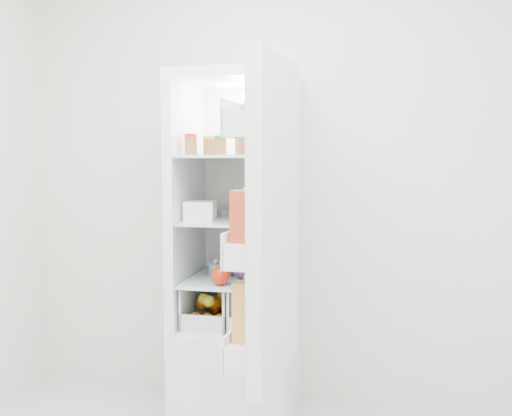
% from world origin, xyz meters
% --- Properties ---
extents(room_walls, '(3.02, 3.02, 2.61)m').
position_xyz_m(room_walls, '(0.00, 0.00, 1.59)').
color(room_walls, silver).
rests_on(room_walls, ground).
extents(refrigerator, '(0.60, 0.60, 1.80)m').
position_xyz_m(refrigerator, '(-0.20, 1.25, 0.67)').
color(refrigerator, white).
rests_on(refrigerator, ground).
extents(shelf_low, '(0.49, 0.53, 0.01)m').
position_xyz_m(shelf_low, '(-0.20, 1.19, 0.74)').
color(shelf_low, silver).
rests_on(shelf_low, refrigerator).
extents(shelf_mid, '(0.49, 0.53, 0.02)m').
position_xyz_m(shelf_mid, '(-0.20, 1.19, 1.05)').
color(shelf_mid, silver).
rests_on(shelf_mid, refrigerator).
extents(shelf_top, '(0.49, 0.53, 0.02)m').
position_xyz_m(shelf_top, '(-0.20, 1.19, 1.38)').
color(shelf_top, silver).
rests_on(shelf_top, refrigerator).
extents(crisper_left, '(0.23, 0.46, 0.22)m').
position_xyz_m(crisper_left, '(-0.32, 1.19, 0.61)').
color(crisper_left, silver).
rests_on(crisper_left, refrigerator).
extents(crisper_right, '(0.23, 0.46, 0.22)m').
position_xyz_m(crisper_right, '(-0.08, 1.19, 0.61)').
color(crisper_right, silver).
rests_on(crisper_right, refrigerator).
extents(condiment_jars, '(0.46, 0.32, 0.08)m').
position_xyz_m(condiment_jars, '(-0.22, 1.10, 1.43)').
color(condiment_jars, '#B21919').
rests_on(condiment_jars, shelf_top).
extents(squeeze_bottle, '(0.06, 0.06, 0.18)m').
position_xyz_m(squeeze_bottle, '(0.01, 1.29, 1.48)').
color(squeeze_bottle, silver).
rests_on(squeeze_bottle, shelf_top).
extents(tub_white, '(0.17, 0.17, 0.10)m').
position_xyz_m(tub_white, '(-0.37, 1.10, 1.11)').
color(tub_white, white).
rests_on(tub_white, shelf_mid).
extents(tin_red, '(0.11, 0.11, 0.06)m').
position_xyz_m(tin_red, '(-0.08, 1.00, 1.09)').
color(tin_red, '#B61B2A').
rests_on(tin_red, shelf_mid).
extents(foil_tray, '(0.16, 0.12, 0.04)m').
position_xyz_m(foil_tray, '(-0.36, 1.30, 1.08)').
color(foil_tray, silver).
rests_on(foil_tray, shelf_mid).
extents(tub_green, '(0.14, 0.18, 0.09)m').
position_xyz_m(tub_green, '(-0.06, 1.27, 1.10)').
color(tub_green, '#3F8B40').
rests_on(tub_green, shelf_mid).
extents(red_cabbage, '(0.16, 0.16, 0.16)m').
position_xyz_m(red_cabbage, '(-0.15, 1.17, 0.83)').
color(red_cabbage, '#60215C').
rests_on(red_cabbage, shelf_low).
extents(bell_pepper, '(0.10, 0.10, 0.10)m').
position_xyz_m(bell_pepper, '(-0.24, 1.00, 0.80)').
color(bell_pepper, '#B9200B').
rests_on(bell_pepper, shelf_low).
extents(mushroom_bowl, '(0.18, 0.18, 0.06)m').
position_xyz_m(mushroom_bowl, '(-0.30, 1.24, 0.78)').
color(mushroom_bowl, '#8BBFD0').
rests_on(mushroom_bowl, shelf_low).
extents(citrus_pile, '(0.20, 0.31, 0.16)m').
position_xyz_m(citrus_pile, '(-0.32, 1.17, 0.58)').
color(citrus_pile, orange).
rests_on(citrus_pile, refrigerator).
extents(veg_pile, '(0.16, 0.30, 0.10)m').
position_xyz_m(veg_pile, '(-0.07, 1.18, 0.56)').
color(veg_pile, '#21511B').
rests_on(veg_pile, refrigerator).
extents(fridge_door, '(0.21, 0.60, 1.30)m').
position_xyz_m(fridge_door, '(0.08, 0.61, 1.09)').
color(fridge_door, white).
rests_on(fridge_door, refrigerator).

